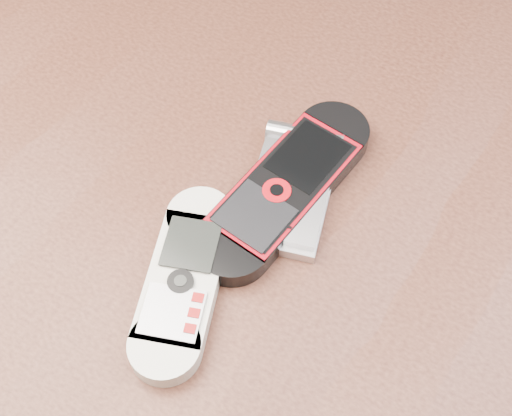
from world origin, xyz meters
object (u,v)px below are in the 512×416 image
(nokia_white, at_px, (184,280))
(motorola_razr, at_px, (290,191))
(table, at_px, (251,282))
(nokia_black_red, at_px, (285,187))

(nokia_white, bearing_deg, motorola_razr, 55.25)
(table, height_order, nokia_white, nokia_white)
(table, bearing_deg, motorola_razr, 56.70)
(nokia_black_red, relative_size, motorola_razr, 1.59)
(nokia_white, relative_size, nokia_black_red, 0.81)
(motorola_razr, bearing_deg, nokia_white, -121.25)
(table, xyz_separation_m, nokia_black_red, (0.01, 0.03, 0.11))
(nokia_black_red, xyz_separation_m, motorola_razr, (0.00, -0.00, -0.00))
(nokia_white, bearing_deg, table, 63.74)
(nokia_white, height_order, motorola_razr, same)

